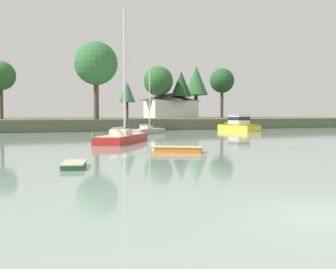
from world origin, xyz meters
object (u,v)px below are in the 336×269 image
(dinghy_orange, at_px, (178,150))
(cruiser_yellow, at_px, (235,127))
(mooring_buoy_green, at_px, (93,135))
(sailboat_red, at_px, (122,140))
(dinghy_green, at_px, (74,166))
(sailboat_grey, at_px, (148,132))

(dinghy_orange, relative_size, cruiser_yellow, 0.40)
(mooring_buoy_green, bearing_deg, sailboat_red, -91.10)
(dinghy_green, bearing_deg, dinghy_orange, 32.80)
(sailboat_grey, xyz_separation_m, mooring_buoy_green, (-8.05, -1.98, -0.13))
(cruiser_yellow, xyz_separation_m, mooring_buoy_green, (-25.39, -6.67, -0.54))
(cruiser_yellow, bearing_deg, sailboat_grey, -164.86)
(dinghy_orange, relative_size, sailboat_grey, 0.39)
(sailboat_red, bearing_deg, mooring_buoy_green, 88.90)
(sailboat_grey, bearing_deg, cruiser_yellow, 15.14)
(dinghy_green, height_order, mooring_buoy_green, mooring_buoy_green)
(dinghy_orange, bearing_deg, mooring_buoy_green, 91.08)
(sailboat_grey, distance_m, mooring_buoy_green, 8.29)
(dinghy_orange, bearing_deg, dinghy_green, -147.20)
(sailboat_grey, height_order, mooring_buoy_green, sailboat_grey)
(sailboat_red, height_order, cruiser_yellow, sailboat_red)
(cruiser_yellow, distance_m, sailboat_grey, 17.96)
(dinghy_green, bearing_deg, sailboat_red, 65.05)
(dinghy_orange, xyz_separation_m, sailboat_grey, (7.59, 26.22, 0.06))
(dinghy_orange, bearing_deg, sailboat_grey, 73.85)
(dinghy_green, height_order, sailboat_grey, sailboat_grey)
(sailboat_red, distance_m, dinghy_green, 18.28)
(dinghy_green, bearing_deg, sailboat_grey, 63.16)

